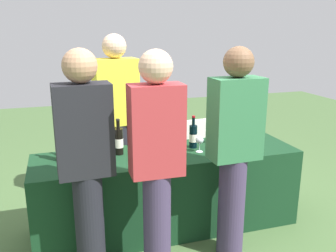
% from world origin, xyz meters
% --- Properties ---
extents(ground_plane, '(12.00, 12.00, 0.00)m').
position_xyz_m(ground_plane, '(0.00, 0.00, 0.00)').
color(ground_plane, '#476638').
extents(tasting_table, '(2.37, 0.66, 0.73)m').
position_xyz_m(tasting_table, '(0.00, 0.00, 0.36)').
color(tasting_table, '#14381E').
rests_on(tasting_table, ground_plane).
extents(wine_bottle_0, '(0.07, 0.07, 0.33)m').
position_xyz_m(wine_bottle_0, '(-0.92, 0.09, 0.85)').
color(wine_bottle_0, black).
rests_on(wine_bottle_0, tasting_table).
extents(wine_bottle_1, '(0.08, 0.08, 0.30)m').
position_xyz_m(wine_bottle_1, '(-0.82, 0.13, 0.84)').
color(wine_bottle_1, black).
rests_on(wine_bottle_1, tasting_table).
extents(wine_bottle_2, '(0.07, 0.07, 0.33)m').
position_xyz_m(wine_bottle_2, '(-0.57, 0.15, 0.85)').
color(wine_bottle_2, black).
rests_on(wine_bottle_2, tasting_table).
extents(wine_bottle_3, '(0.08, 0.08, 0.32)m').
position_xyz_m(wine_bottle_3, '(-0.42, 0.10, 0.85)').
color(wine_bottle_3, black).
rests_on(wine_bottle_3, tasting_table).
extents(wine_bottle_4, '(0.07, 0.07, 0.33)m').
position_xyz_m(wine_bottle_4, '(-0.02, 0.06, 0.85)').
color(wine_bottle_4, black).
rests_on(wine_bottle_4, tasting_table).
extents(wine_bottle_5, '(0.07, 0.07, 0.30)m').
position_xyz_m(wine_bottle_5, '(0.27, 0.08, 0.84)').
color(wine_bottle_5, black).
rests_on(wine_bottle_5, tasting_table).
extents(wine_bottle_6, '(0.07, 0.07, 0.30)m').
position_xyz_m(wine_bottle_6, '(0.53, 0.11, 0.84)').
color(wine_bottle_6, black).
rests_on(wine_bottle_6, tasting_table).
extents(wine_glass_0, '(0.07, 0.07, 0.14)m').
position_xyz_m(wine_glass_0, '(-0.16, -0.14, 0.83)').
color(wine_glass_0, silver).
rests_on(wine_glass_0, tasting_table).
extents(wine_glass_1, '(0.07, 0.07, 0.15)m').
position_xyz_m(wine_glass_1, '(0.28, -0.06, 0.84)').
color(wine_glass_1, silver).
rests_on(wine_glass_1, tasting_table).
extents(wine_glass_2, '(0.07, 0.07, 0.14)m').
position_xyz_m(wine_glass_2, '(0.77, -0.08, 0.83)').
color(wine_glass_2, silver).
rests_on(wine_glass_2, tasting_table).
extents(ice_bucket, '(0.22, 0.22, 0.16)m').
position_xyz_m(ice_bucket, '(-0.69, 0.01, 0.81)').
color(ice_bucket, silver).
rests_on(ice_bucket, tasting_table).
extents(server_pouring, '(0.45, 0.29, 1.76)m').
position_xyz_m(server_pouring, '(-0.35, 0.62, 0.96)').
color(server_pouring, black).
rests_on(server_pouring, ground_plane).
extents(guest_0, '(0.38, 0.23, 1.69)m').
position_xyz_m(guest_0, '(-0.76, -0.54, 0.93)').
color(guest_0, black).
rests_on(guest_0, ground_plane).
extents(guest_1, '(0.37, 0.23, 1.69)m').
position_xyz_m(guest_1, '(-0.29, -0.67, 0.93)').
color(guest_1, '#3F3351').
rests_on(guest_1, ground_plane).
extents(guest_2, '(0.40, 0.23, 1.69)m').
position_xyz_m(guest_2, '(0.36, -0.55, 0.92)').
color(guest_2, '#3F3351').
rests_on(guest_2, ground_plane).
extents(menu_board, '(0.45, 0.06, 0.73)m').
position_xyz_m(menu_board, '(0.77, 1.07, 0.36)').
color(menu_board, white).
rests_on(menu_board, ground_plane).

